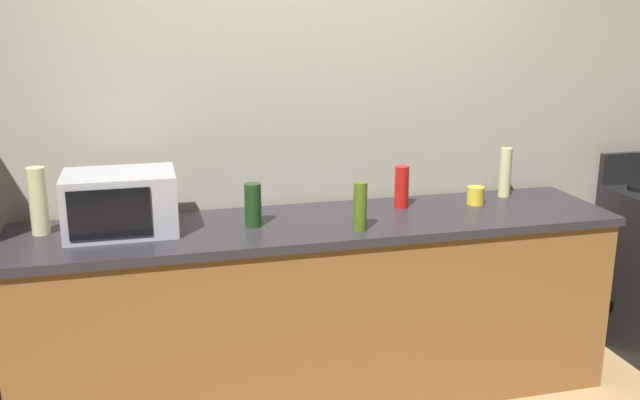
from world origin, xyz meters
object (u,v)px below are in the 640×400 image
microwave (120,203)px  bottle_hand_soap (38,201)px  bottle_wine (253,205)px  bottle_olive_oil (360,207)px  mug_yellow (476,196)px  bottle_hot_sauce (402,187)px  bottle_vinegar (505,172)px

microwave → bottle_hand_soap: size_ratio=1.60×
bottle_wine → bottle_olive_oil: (0.45, -0.18, 0.01)m
bottle_hand_soap → mug_yellow: size_ratio=3.33×
bottle_hand_soap → bottle_olive_oil: bearing=-12.4°
microwave → bottle_wine: microwave is taller
bottle_hot_sauce → bottle_hand_soap: bearing=-179.6°
bottle_hand_soap → mug_yellow: 2.08m
bottle_vinegar → mug_yellow: bearing=-153.9°
bottle_vinegar → bottle_hot_sauce: size_ratio=1.23×
microwave → bottle_hot_sauce: bearing=3.2°
bottle_hot_sauce → bottle_vinegar: bearing=6.6°
bottle_hot_sauce → mug_yellow: (0.39, -0.04, -0.06)m
bottle_wine → bottle_hand_soap: bottle_hand_soap is taller
bottle_vinegar → bottle_hot_sauce: bearing=-173.4°
mug_yellow → bottle_wine: bearing=-175.4°
bottle_wine → bottle_vinegar: (1.37, 0.20, 0.03)m
bottle_vinegar → bottle_hot_sauce: bottle_vinegar is taller
bottle_vinegar → bottle_olive_oil: bottle_vinegar is taller
microwave → bottle_wine: 0.58m
microwave → bottle_vinegar: bearing=4.3°
bottle_vinegar → bottle_olive_oil: bearing=-157.3°
bottle_hand_soap → mug_yellow: (2.08, -0.02, -0.10)m
bottle_hot_sauce → bottle_wine: bearing=-170.4°
bottle_olive_oil → bottle_hot_sauce: 0.45m
bottle_wine → bottle_vinegar: size_ratio=0.77×
microwave → bottle_hot_sauce: (1.35, 0.08, -0.03)m
microwave → bottle_hot_sauce: size_ratio=2.28×
bottle_olive_oil → bottle_hand_soap: bearing=167.6°
bottle_hand_soap → mug_yellow: bearing=-0.7°
bottle_olive_oil → microwave: bearing=167.0°
bottle_wine → bottle_olive_oil: size_ratio=0.90×
microwave → bottle_olive_oil: 1.06m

